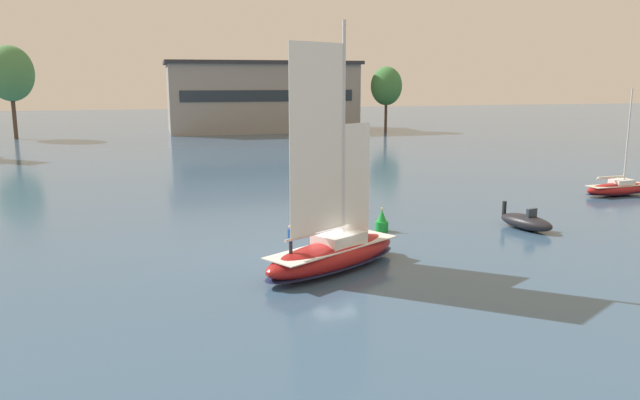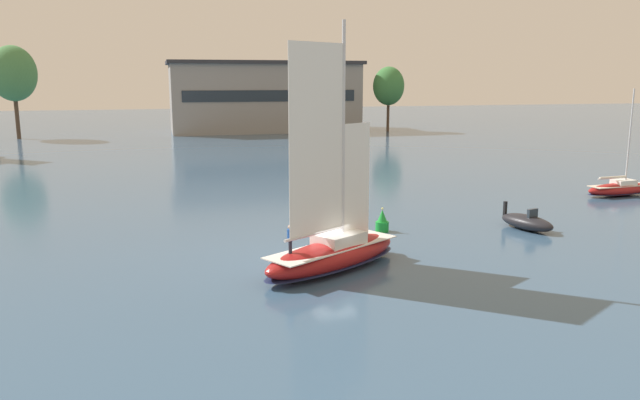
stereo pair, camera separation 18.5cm
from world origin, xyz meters
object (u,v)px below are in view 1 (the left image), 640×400
(sailboat_main, at_px, (333,251))
(sailboat_moored_near_marina, at_px, (618,188))
(motor_tender, at_px, (526,222))
(tree_shore_left, at_px, (386,86))
(channel_buoy, at_px, (382,222))
(tree_shore_center, at_px, (10,74))

(sailboat_main, xyz_separation_m, sailboat_moored_near_marina, (32.83, 15.55, -0.43))
(motor_tender, bearing_deg, tree_shore_left, 76.11)
(motor_tender, xyz_separation_m, channel_buoy, (-10.57, 2.15, 0.14))
(sailboat_moored_near_marina, relative_size, channel_buoy, 5.66)
(tree_shore_left, bearing_deg, channel_buoy, -110.96)
(tree_shore_left, xyz_separation_m, motor_tender, (-20.78, -84.02, -8.79))
(tree_shore_left, height_order, motor_tender, tree_shore_left)
(tree_shore_left, distance_m, sailboat_moored_near_marina, 74.93)
(tree_shore_left, relative_size, tree_shore_center, 0.79)
(tree_shore_center, xyz_separation_m, motor_tender, (50.94, -85.62, -11.22))
(sailboat_moored_near_marina, distance_m, motor_tender, 18.97)
(sailboat_main, bearing_deg, tree_shore_left, 67.43)
(channel_buoy, bearing_deg, sailboat_main, -126.86)
(tree_shore_left, height_order, channel_buoy, tree_shore_left)
(tree_shore_left, height_order, tree_shore_center, tree_shore_center)
(sailboat_main, distance_m, channel_buoy, 9.98)
(tree_shore_center, bearing_deg, motor_tender, -59.25)
(tree_shore_left, relative_size, sailboat_main, 0.94)
(tree_shore_center, relative_size, sailboat_main, 1.19)
(tree_shore_left, relative_size, motor_tender, 2.73)
(sailboat_moored_near_marina, distance_m, channel_buoy, 27.90)
(tree_shore_left, distance_m, sailboat_main, 97.64)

